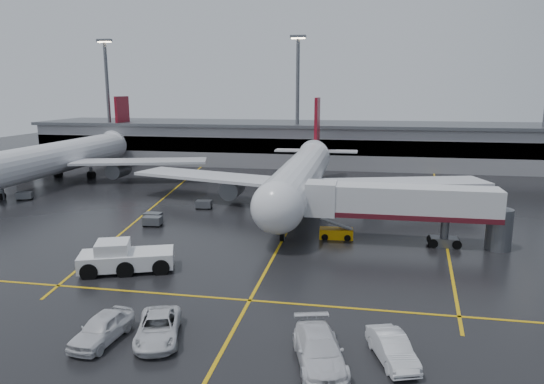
# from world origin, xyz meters

# --- Properties ---
(ground) EXTENTS (220.00, 220.00, 0.00)m
(ground) POSITION_xyz_m (0.00, 0.00, 0.00)
(ground) COLOR black
(ground) RESTS_ON ground
(apron_line_centre) EXTENTS (0.25, 90.00, 0.02)m
(apron_line_centre) POSITION_xyz_m (0.00, 0.00, 0.01)
(apron_line_centre) COLOR gold
(apron_line_centre) RESTS_ON ground
(apron_line_stop) EXTENTS (60.00, 0.25, 0.02)m
(apron_line_stop) POSITION_xyz_m (0.00, -22.00, 0.01)
(apron_line_stop) COLOR gold
(apron_line_stop) RESTS_ON ground
(apron_line_left) EXTENTS (9.99, 69.35, 0.02)m
(apron_line_left) POSITION_xyz_m (-20.00, 10.00, 0.01)
(apron_line_left) COLOR gold
(apron_line_left) RESTS_ON ground
(apron_line_right) EXTENTS (7.57, 69.64, 0.02)m
(apron_line_right) POSITION_xyz_m (18.00, 10.00, 0.01)
(apron_line_right) COLOR gold
(apron_line_right) RESTS_ON ground
(terminal) EXTENTS (122.00, 19.00, 8.60)m
(terminal) POSITION_xyz_m (0.00, 47.93, 4.32)
(terminal) COLOR gray
(terminal) RESTS_ON ground
(light_mast_left) EXTENTS (3.00, 1.20, 25.45)m
(light_mast_left) POSITION_xyz_m (-45.00, 42.00, 14.47)
(light_mast_left) COLOR #595B60
(light_mast_left) RESTS_ON ground
(light_mast_mid) EXTENTS (3.00, 1.20, 25.45)m
(light_mast_mid) POSITION_xyz_m (-5.00, 42.00, 14.47)
(light_mast_mid) COLOR #595B60
(light_mast_mid) RESTS_ON ground
(main_airliner) EXTENTS (48.80, 45.60, 14.10)m
(main_airliner) POSITION_xyz_m (0.00, 9.70, 4.21)
(main_airliner) COLOR silver
(main_airliner) RESTS_ON ground
(second_airliner) EXTENTS (48.80, 45.60, 14.10)m
(second_airliner) POSITION_xyz_m (-42.00, 21.70, 4.21)
(second_airliner) COLOR silver
(second_airliner) RESTS_ON ground
(jet_bridge) EXTENTS (19.90, 3.40, 6.05)m
(jet_bridge) POSITION_xyz_m (11.87, -6.00, 3.93)
(jet_bridge) COLOR silver
(jet_bridge) RESTS_ON ground
(pushback_tractor) EXTENTS (8.33, 5.60, 2.76)m
(pushback_tractor) POSITION_xyz_m (-11.86, -18.00, 1.10)
(pushback_tractor) COLOR silver
(pushback_tractor) RESTS_ON ground
(belt_loader) EXTENTS (3.52, 1.77, 2.19)m
(belt_loader) POSITION_xyz_m (5.39, -5.24, 0.54)
(belt_loader) COLOR #EA9F08
(belt_loader) RESTS_ON ground
(service_van_a) EXTENTS (3.98, 5.95, 1.52)m
(service_van_a) POSITION_xyz_m (-4.26, -28.61, 0.76)
(service_van_a) COLOR silver
(service_van_a) RESTS_ON ground
(service_van_b) EXTENTS (3.99, 6.60, 1.79)m
(service_van_b) POSITION_xyz_m (5.76, -29.70, 0.89)
(service_van_b) COLOR silver
(service_van_b) RESTS_ON ground
(service_van_c) EXTENTS (3.03, 4.98, 1.55)m
(service_van_c) POSITION_xyz_m (9.80, -28.56, 0.77)
(service_van_c) COLOR silver
(service_van_c) RESTS_ON ground
(service_van_d) EXTENTS (2.45, 5.14, 1.70)m
(service_van_d) POSITION_xyz_m (-7.56, -29.43, 0.85)
(service_van_d) COLOR silver
(service_van_d) RESTS_ON ground
(baggage_cart_a) EXTENTS (2.10, 1.46, 1.12)m
(baggage_cart_a) POSITION_xyz_m (-15.39, -4.26, 0.63)
(baggage_cart_a) COLOR #595B60
(baggage_cart_a) RESTS_ON ground
(baggage_cart_b) EXTENTS (2.04, 1.36, 1.12)m
(baggage_cart_b) POSITION_xyz_m (-16.06, -2.55, 0.63)
(baggage_cart_b) COLOR #595B60
(baggage_cart_b) RESTS_ON ground
(baggage_cart_c) EXTENTS (2.12, 1.49, 1.12)m
(baggage_cart_c) POSITION_xyz_m (-12.27, 4.84, 0.63)
(baggage_cart_c) COLOR #595B60
(baggage_cart_c) RESTS_ON ground
(baggage_cart_e) EXTENTS (2.34, 1.95, 1.12)m
(baggage_cart_e) POSITION_xyz_m (-38.87, 5.49, 0.63)
(baggage_cart_e) COLOR #595B60
(baggage_cart_e) RESTS_ON ground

